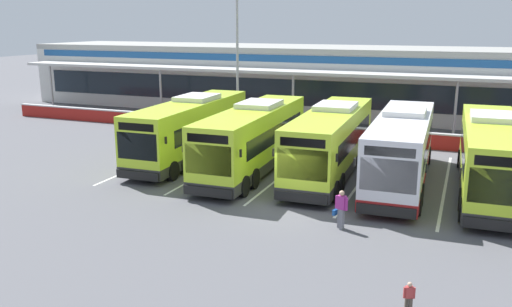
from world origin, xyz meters
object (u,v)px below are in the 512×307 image
Objects in this scene: coach_bus_left_centre at (254,139)px; coach_bus_right_centre at (401,150)px; coach_bus_rightmost at (490,158)px; pedestrian_child at (409,297)px; coach_bus_leftmost at (191,130)px; lamp_post_west at (237,47)px; pedestrian_with_handbag at (341,208)px; coach_bus_centre at (331,142)px.

coach_bus_right_centre is at bearing 3.25° from coach_bus_left_centre.
coach_bus_right_centre is 4.21m from coach_bus_rightmost.
pedestrian_child is (1.89, -13.10, -1.24)m from coach_bus_right_centre.
coach_bus_leftmost is 16.82m from coach_bus_rightmost.
coach_bus_left_centre is 12.17× the size of pedestrian_child.
lamp_post_west is at bearing 97.53° from coach_bus_leftmost.
coach_bus_leftmost and coach_bus_rightmost have the same top height.
pedestrian_child is (-2.32, -13.05, -1.24)m from coach_bus_rightmost.
coach_bus_right_centre is 1.11× the size of lamp_post_west.
pedestrian_with_handbag is 22.72m from lamp_post_west.
pedestrian_with_handbag is (6.60, -6.90, -0.93)m from coach_bus_left_centre.
coach_bus_left_centre is 1.00× the size of coach_bus_right_centre.
coach_bus_leftmost is 20.01m from pedestrian_child.
pedestrian_child is at bearing -100.09° from coach_bus_rightmost.
coach_bus_leftmost is at bearing 166.33° from coach_bus_left_centre.
pedestrian_with_handbag is 6.64m from pedestrian_child.
coach_bus_right_centre is at bearing -5.23° from coach_bus_centre.
pedestrian_with_handbag is (2.37, -7.70, -0.93)m from coach_bus_centre.
coach_bus_rightmost is (12.23, 0.41, 0.00)m from coach_bus_left_centre.
pedestrian_with_handbag reaches higher than pedestrian_child.
coach_bus_rightmost is at bearing 1.92° from coach_bus_left_centre.
coach_bus_right_centre is 13.29m from pedestrian_child.
pedestrian_child is (9.90, -12.64, -1.24)m from coach_bus_left_centre.
pedestrian_child is at bearing -67.12° from coach_bus_centre.
coach_bus_rightmost is at bearing 79.91° from pedestrian_child.
coach_bus_leftmost is 12.17× the size of pedestrian_child.
coach_bus_rightmost is 7.55× the size of pedestrian_with_handbag.
coach_bus_leftmost reaches higher than pedestrian_with_handbag.
coach_bus_rightmost is at bearing -2.81° from coach_bus_centre.
lamp_post_west is at bearing 123.49° from pedestrian_child.
coach_bus_right_centre is 18.21m from lamp_post_west.
coach_bus_right_centre is at bearing 98.21° from pedestrian_child.
coach_bus_leftmost is 1.00× the size of coach_bus_right_centre.
coach_bus_rightmost is at bearing -30.91° from lamp_post_west.
pedestrian_with_handbag is at bearing -127.62° from coach_bus_rightmost.
coach_bus_centre is at bearing -45.89° from lamp_post_west.
coach_bus_leftmost and coach_bus_right_centre have the same top height.
pedestrian_with_handbag is at bearing 119.93° from pedestrian_child.
coach_bus_centre reaches higher than pedestrian_child.
coach_bus_left_centre is 1.11× the size of lamp_post_west.
coach_bus_right_centre is at bearing 79.08° from pedestrian_with_handbag.
coach_bus_centre and coach_bus_rightmost have the same top height.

